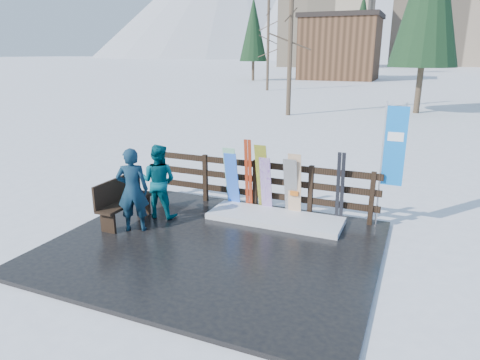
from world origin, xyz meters
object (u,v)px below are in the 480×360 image
at_px(snowboard_1, 231,178).
at_px(person_front, 133,190).
at_px(snowboard_0, 232,180).
at_px(snowboard_4, 291,188).
at_px(snowboard_3, 266,185).
at_px(snowboard_2, 262,179).
at_px(bench, 123,199).
at_px(rental_flag, 391,151).
at_px(person_back, 159,181).
at_px(snowboard_5, 295,186).

height_order(snowboard_1, person_front, person_front).
relative_size(snowboard_0, snowboard_4, 0.99).
relative_size(snowboard_0, snowboard_3, 1.01).
height_order(snowboard_2, snowboard_4, snowboard_2).
relative_size(bench, snowboard_4, 1.09).
bearing_deg(rental_flag, person_back, -163.39).
bearing_deg(snowboard_5, snowboard_3, 180.00).
height_order(snowboard_4, snowboard_5, snowboard_5).
distance_m(bench, person_back, 0.84).
relative_size(rental_flag, person_front, 1.51).
height_order(snowboard_3, snowboard_5, snowboard_5).
xyz_separation_m(bench, snowboard_0, (1.79, 1.68, 0.15)).
relative_size(snowboard_4, person_front, 0.80).
distance_m(snowboard_3, rental_flag, 2.73).
xyz_separation_m(snowboard_3, snowboard_5, (0.66, -0.00, 0.06)).
height_order(snowboard_1, person_back, person_back).
relative_size(bench, snowboard_2, 0.92).
bearing_deg(rental_flag, snowboard_3, -173.96).
relative_size(snowboard_2, rental_flag, 0.63).
height_order(bench, snowboard_0, snowboard_0).
bearing_deg(snowboard_5, bench, -152.81).
relative_size(snowboard_1, person_front, 0.87).
relative_size(snowboard_2, person_front, 0.95).
bearing_deg(snowboard_0, snowboard_2, 0.00).
bearing_deg(snowboard_1, snowboard_2, 0.00).
height_order(bench, snowboard_4, snowboard_4).
xyz_separation_m(snowboard_4, rental_flag, (1.98, 0.27, 0.93)).
height_order(snowboard_5, person_back, person_back).
bearing_deg(person_front, snowboard_0, -151.20).
height_order(snowboard_0, rental_flag, rental_flag).
xyz_separation_m(snowboard_0, person_front, (-1.30, -1.97, 0.19)).
distance_m(bench, rental_flag, 5.63).
height_order(bench, person_front, person_front).
bearing_deg(bench, person_back, 46.56).
distance_m(snowboard_0, snowboard_4, 1.40).
distance_m(snowboard_0, person_back, 1.68).
distance_m(person_front, person_back, 0.86).
xyz_separation_m(snowboard_1, snowboard_3, (0.85, 0.00, -0.07)).
bearing_deg(snowboard_3, person_front, -137.19).
height_order(rental_flag, person_front, rental_flag).
bearing_deg(snowboard_2, rental_flag, 5.85).
xyz_separation_m(snowboard_0, snowboard_1, (-0.02, 0.00, 0.06)).
bearing_deg(snowboard_4, snowboard_0, -180.00).
xyz_separation_m(snowboard_1, snowboard_2, (0.76, 0.00, 0.07)).
relative_size(snowboard_5, person_front, 0.85).
relative_size(snowboard_1, rental_flag, 0.57).
xyz_separation_m(snowboard_3, person_front, (-2.13, -1.97, 0.20)).
xyz_separation_m(snowboard_5, rental_flag, (1.89, 0.27, 0.88)).
bearing_deg(snowboard_2, bench, -146.39).
distance_m(snowboard_2, person_back, 2.28).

